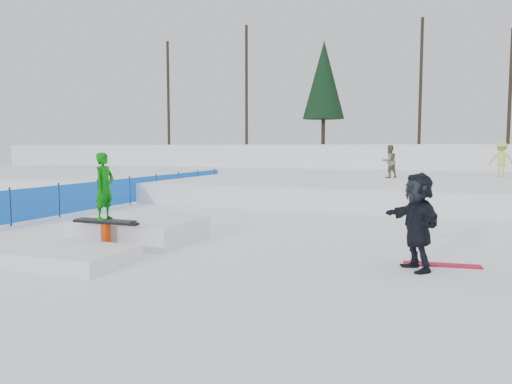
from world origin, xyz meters
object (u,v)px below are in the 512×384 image
(jib_rail_feature, at_px, (122,233))
(spectator_dark, at_px, (417,222))
(safety_fence, at_px, (130,190))
(walker_ygreen, at_px, (501,159))
(walker_olive, at_px, (389,161))

(jib_rail_feature, bearing_deg, spectator_dark, 0.75)
(safety_fence, bearing_deg, walker_ygreen, 36.79)
(walker_olive, bearing_deg, jib_rail_feature, 29.44)
(safety_fence, bearing_deg, spectator_dark, -32.24)
(safety_fence, distance_m, jib_rail_feature, 8.45)
(safety_fence, height_order, jib_rail_feature, jib_rail_feature)
(walker_ygreen, relative_size, jib_rail_feature, 0.39)
(safety_fence, height_order, walker_olive, walker_olive)
(walker_ygreen, distance_m, jib_rail_feature, 19.81)
(safety_fence, relative_size, walker_olive, 10.44)
(safety_fence, relative_size, spectator_dark, 9.00)
(walker_olive, relative_size, spectator_dark, 0.86)
(walker_olive, height_order, walker_ygreen, walker_ygreen)
(safety_fence, height_order, spectator_dark, spectator_dark)
(safety_fence, xyz_separation_m, walker_olive, (9.01, 7.46, 1.02))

